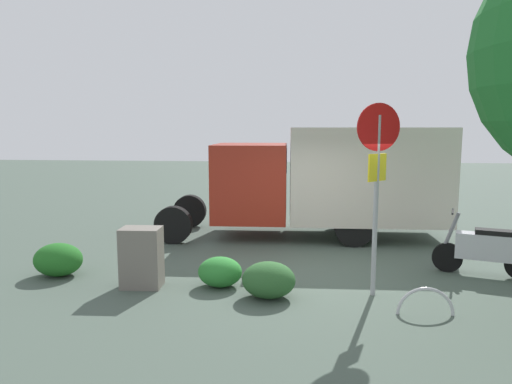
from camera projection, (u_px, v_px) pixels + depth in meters
ground_plane at (315, 275)px, 8.86m from camera, size 60.00×60.00×0.00m
box_truck_near at (326, 176)px, 11.79m from camera, size 7.07×2.37×2.76m
motorcycle at (486, 249)px, 8.75m from camera, size 1.75×0.78×1.20m
stop_sign at (377, 169)px, 7.52m from camera, size 0.71×0.33×3.14m
utility_cabinet at (142, 257)px, 8.15m from camera, size 0.70×0.50×1.05m
bike_rack_hoop at (425, 315)px, 6.98m from camera, size 0.85×0.06×0.85m
shrub_near_sign at (220, 272)px, 8.19m from camera, size 0.77×0.63×0.53m
shrub_mid_verge at (58, 260)px, 8.79m from camera, size 0.91×0.74×0.62m
shrub_by_tree at (269, 280)px, 7.64m from camera, size 0.87×0.72×0.60m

